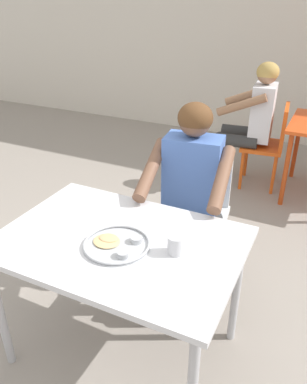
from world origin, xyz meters
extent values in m
cube|color=gray|center=(0.00, 0.00, -0.03)|extent=(12.00, 12.00, 0.05)
cube|color=silver|center=(0.06, 0.05, 0.72)|extent=(1.15, 0.79, 0.03)
cylinder|color=#B2B2B7|center=(-0.45, -0.29, 0.35)|extent=(0.04, 0.04, 0.71)
cylinder|color=#B2B2B7|center=(-0.45, 0.38, 0.35)|extent=(0.04, 0.04, 0.71)
cylinder|color=#B2B2B7|center=(0.58, 0.38, 0.35)|extent=(0.04, 0.04, 0.71)
cylinder|color=#B7BABF|center=(0.08, -0.01, 0.74)|extent=(0.31, 0.31, 0.01)
torus|color=#B7BABF|center=(0.08, -0.01, 0.75)|extent=(0.31, 0.31, 0.01)
cylinder|color=#B2B5BA|center=(0.15, -0.07, 0.76)|extent=(0.06, 0.06, 0.03)
cylinder|color=#C65119|center=(0.15, -0.07, 0.76)|extent=(0.05, 0.05, 0.01)
cylinder|color=#B2B5BA|center=(0.15, 0.06, 0.76)|extent=(0.06, 0.06, 0.03)
cylinder|color=maroon|center=(0.15, 0.06, 0.76)|extent=(0.05, 0.05, 0.01)
ellipsoid|color=#DBB77A|center=(0.03, -0.01, 0.75)|extent=(0.15, 0.13, 0.01)
ellipsoid|color=tan|center=(0.03, 0.01, 0.76)|extent=(0.10, 0.08, 0.01)
cylinder|color=silver|center=(0.35, 0.07, 0.78)|extent=(0.07, 0.07, 0.09)
cylinder|color=#593319|center=(0.35, 0.07, 0.81)|extent=(0.06, 0.06, 0.02)
cube|color=silver|center=(0.15, 0.84, 0.45)|extent=(0.48, 0.46, 0.04)
cube|color=silver|center=(0.13, 1.02, 0.68)|extent=(0.42, 0.09, 0.42)
cylinder|color=silver|center=(0.35, 0.70, 0.22)|extent=(0.03, 0.03, 0.43)
cylinder|color=silver|center=(0.00, 0.65, 0.22)|extent=(0.03, 0.03, 0.43)
cylinder|color=silver|center=(0.31, 1.02, 0.22)|extent=(0.03, 0.03, 0.43)
cylinder|color=silver|center=(-0.05, 0.98, 0.22)|extent=(0.03, 0.03, 0.43)
cylinder|color=#303030|center=(0.35, 0.41, 0.23)|extent=(0.10, 0.10, 0.47)
cylinder|color=#303030|center=(0.33, 0.61, 0.51)|extent=(0.17, 0.41, 0.12)
cylinder|color=#303030|center=(0.05, 0.37, 0.23)|extent=(0.10, 0.10, 0.47)
cylinder|color=#303030|center=(0.03, 0.57, 0.51)|extent=(0.17, 0.41, 0.12)
cube|color=#4C72C6|center=(0.15, 0.79, 0.77)|extent=(0.36, 0.24, 0.52)
cylinder|color=brown|center=(0.38, 0.63, 0.87)|extent=(0.13, 0.46, 0.25)
cylinder|color=brown|center=(-0.03, 0.58, 0.87)|extent=(0.13, 0.46, 0.25)
sphere|color=brown|center=(0.15, 0.79, 1.13)|extent=(0.19, 0.19, 0.19)
ellipsoid|color=brown|center=(0.15, 0.79, 1.14)|extent=(0.21, 0.20, 0.18)
cylinder|color=#B33D14|center=(0.57, 2.13, 0.35)|extent=(0.04, 0.04, 0.70)
cylinder|color=#B33D14|center=(0.57, 2.81, 0.35)|extent=(0.04, 0.04, 0.70)
cube|color=#D85117|center=(0.27, 2.46, 0.42)|extent=(0.43, 0.46, 0.04)
cube|color=#D85117|center=(0.45, 2.48, 0.64)|extent=(0.08, 0.40, 0.39)
cylinder|color=#D85117|center=(0.14, 2.27, 0.20)|extent=(0.03, 0.03, 0.40)
cylinder|color=#D85117|center=(0.10, 2.62, 0.20)|extent=(0.03, 0.03, 0.40)
cylinder|color=#D85117|center=(0.44, 2.31, 0.20)|extent=(0.03, 0.03, 0.40)
cylinder|color=#D85117|center=(0.41, 2.65, 0.20)|extent=(0.03, 0.03, 0.40)
cylinder|color=#313131|center=(-0.15, 2.28, 0.23)|extent=(0.10, 0.10, 0.45)
cylinder|color=#313131|center=(0.05, 2.30, 0.49)|extent=(0.41, 0.16, 0.12)
cylinder|color=#313131|center=(-0.18, 2.58, 0.23)|extent=(0.10, 0.10, 0.45)
cylinder|color=#313131|center=(0.02, 2.60, 0.49)|extent=(0.41, 0.16, 0.12)
cube|color=silver|center=(0.23, 2.47, 0.75)|extent=(0.23, 0.36, 0.53)
cylinder|color=#996B4C|center=(0.07, 2.25, 0.86)|extent=(0.46, 0.12, 0.25)
cylinder|color=#996B4C|center=(0.03, 2.66, 0.86)|extent=(0.46, 0.12, 0.25)
sphere|color=#996B4C|center=(0.23, 2.47, 1.12)|extent=(0.19, 0.19, 0.19)
ellipsoid|color=tan|center=(0.23, 2.47, 1.13)|extent=(0.21, 0.20, 0.18)
camera|label=1|loc=(0.87, -1.24, 1.78)|focal=35.91mm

